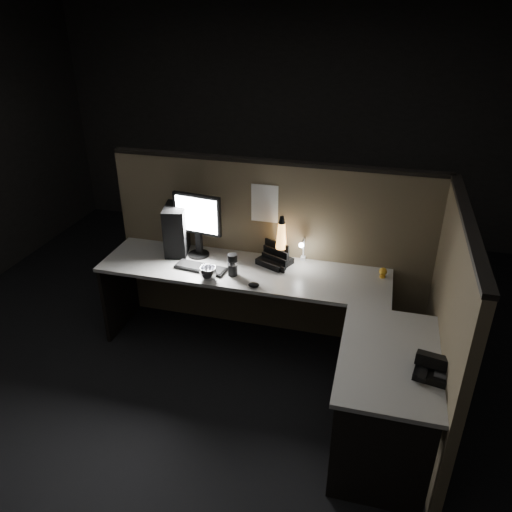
% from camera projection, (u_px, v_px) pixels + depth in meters
% --- Properties ---
extents(floor, '(6.00, 6.00, 0.00)m').
position_uv_depth(floor, '(241.00, 394.00, 3.73)').
color(floor, black).
rests_on(floor, ground).
extents(room_shell, '(6.00, 6.00, 6.00)m').
position_uv_depth(room_shell, '(237.00, 189.00, 2.98)').
color(room_shell, silver).
rests_on(room_shell, ground).
extents(partition_back, '(2.66, 0.06, 1.50)m').
position_uv_depth(partition_back, '(271.00, 251.00, 4.18)').
color(partition_back, brown).
rests_on(partition_back, ground).
extents(partition_right, '(0.06, 1.66, 1.50)m').
position_uv_depth(partition_right, '(445.00, 332.00, 3.16)').
color(partition_right, brown).
rests_on(partition_right, ground).
extents(desk, '(2.60, 1.60, 0.73)m').
position_uv_depth(desk, '(273.00, 315.00, 3.63)').
color(desk, '#AEABA4').
rests_on(desk, ground).
extents(pc_tower, '(0.26, 0.42, 0.41)m').
position_uv_depth(pc_tower, '(177.00, 227.00, 4.15)').
color(pc_tower, black).
rests_on(pc_tower, desk).
extents(monitor, '(0.41, 0.18, 0.53)m').
position_uv_depth(monitor, '(197.00, 219.00, 4.01)').
color(monitor, black).
rests_on(monitor, desk).
extents(keyboard, '(0.42, 0.19, 0.02)m').
position_uv_depth(keyboard, '(201.00, 268.00, 3.93)').
color(keyboard, black).
rests_on(keyboard, desk).
extents(mouse, '(0.09, 0.07, 0.03)m').
position_uv_depth(mouse, '(254.00, 285.00, 3.69)').
color(mouse, black).
rests_on(mouse, desk).
extents(clip_lamp, '(0.04, 0.16, 0.21)m').
position_uv_depth(clip_lamp, '(302.00, 249.00, 3.97)').
color(clip_lamp, white).
rests_on(clip_lamp, desk).
extents(organizer, '(0.30, 0.29, 0.18)m').
position_uv_depth(organizer, '(275.00, 259.00, 4.01)').
color(organizer, black).
rests_on(organizer, desk).
extents(lava_lamp, '(0.11, 0.11, 0.40)m').
position_uv_depth(lava_lamp, '(281.00, 243.00, 3.97)').
color(lava_lamp, black).
rests_on(lava_lamp, desk).
extents(travel_mug, '(0.08, 0.08, 0.18)m').
position_uv_depth(travel_mug, '(233.00, 265.00, 3.81)').
color(travel_mug, black).
rests_on(travel_mug, desk).
extents(steel_mug, '(0.15, 0.15, 0.10)m').
position_uv_depth(steel_mug, '(208.00, 273.00, 3.77)').
color(steel_mug, '#B4B3BB').
rests_on(steel_mug, desk).
extents(figurine, '(0.06, 0.06, 0.06)m').
position_uv_depth(figurine, '(383.00, 271.00, 3.80)').
color(figurine, yellow).
rests_on(figurine, desk).
extents(pinned_paper, '(0.22, 0.00, 0.31)m').
position_uv_depth(pinned_paper, '(265.00, 204.00, 3.96)').
color(pinned_paper, white).
rests_on(pinned_paper, partition_back).
extents(desk_phone, '(0.24, 0.24, 0.12)m').
position_uv_depth(desk_phone, '(433.00, 368.00, 2.82)').
color(desk_phone, black).
rests_on(desk_phone, desk).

